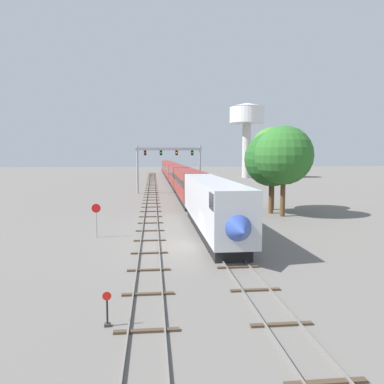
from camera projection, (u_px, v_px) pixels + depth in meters
The scene contains 11 objects.
ground_plane at pixel (195, 246), 29.14m from camera, with size 400.00×400.00×0.00m, color slate.
track_main at pixel (175, 185), 88.73m from camera, with size 2.60×200.00×0.16m.
track_near at pixel (151, 193), 68.37m from camera, with size 2.60×160.00×0.16m.
passenger_train at pixel (175, 173), 90.34m from camera, with size 3.04×136.08×4.80m.
signal_gantry at pixel (169, 159), 69.27m from camera, with size 12.10×0.49×8.70m.
water_tower at pixel (247, 118), 115.54m from camera, with size 10.65×10.65×22.85m.
switch_stand at pixel (107, 314), 15.38m from camera, with size 0.36×0.24×1.46m.
stop_sign at pixel (96, 216), 31.95m from camera, with size 0.76×0.08×2.88m.
trackside_tree_left at pixel (284, 156), 42.54m from camera, with size 6.66×6.66×10.28m.
trackside_tree_mid at pixel (273, 150), 47.72m from camera, with size 5.60×5.60×10.52m.
trackside_tree_right at pixel (272, 159), 44.82m from camera, with size 6.49×6.49×9.74m.
Camera 1 is at (-3.19, -28.42, 6.97)m, focal length 35.34 mm.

